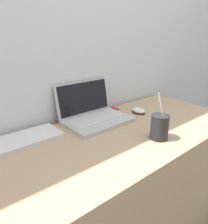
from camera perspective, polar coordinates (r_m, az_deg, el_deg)
wall_back at (r=1.26m, az=-7.51°, el=20.60°), size 7.00×0.04×2.50m
desk at (r=1.31m, az=3.38°, el=-20.79°), size 1.42×0.63×0.77m
laptop at (r=1.23m, az=-2.77°, el=-0.26°), size 0.36×0.28×0.21m
drink_cup at (r=1.04m, az=14.32°, el=-3.71°), size 0.08×0.08×0.23m
computer_mouse at (r=1.36m, az=9.01°, el=0.32°), size 0.07×0.09×0.03m
external_keyboard at (r=1.06m, az=-22.22°, el=-7.29°), size 0.41×0.16×0.02m
usb_stick at (r=1.42m, az=2.95°, el=0.96°), size 0.02×0.06×0.01m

